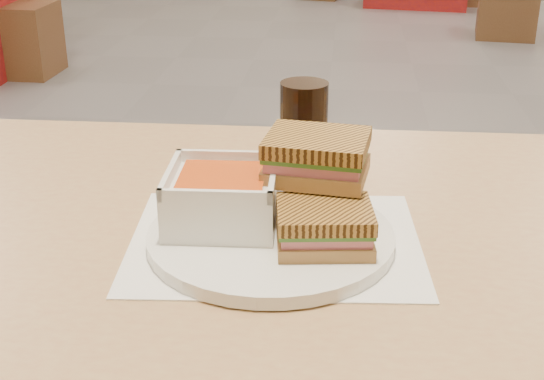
# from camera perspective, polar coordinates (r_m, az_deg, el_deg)

# --- Properties ---
(main_table) EXTENTS (1.21, 0.72, 0.75)m
(main_table) POSITION_cam_1_polar(r_m,az_deg,el_deg) (1.01, 2.08, -7.97)
(main_table) COLOR tan
(main_table) RESTS_ON ground
(tray_liner) EXTENTS (0.36, 0.29, 0.00)m
(tray_liner) POSITION_cam_1_polar(r_m,az_deg,el_deg) (0.89, 0.23, -3.95)
(tray_liner) COLOR white
(tray_liner) RESTS_ON main_table
(plate) EXTENTS (0.29, 0.29, 0.02)m
(plate) POSITION_cam_1_polar(r_m,az_deg,el_deg) (0.88, -0.10, -3.64)
(plate) COLOR white
(plate) RESTS_ON tray_liner
(soup_bowl) EXTENTS (0.13, 0.13, 0.07)m
(soup_bowl) POSITION_cam_1_polar(r_m,az_deg,el_deg) (0.89, -3.82, -0.69)
(soup_bowl) COLOR white
(soup_bowl) RESTS_ON plate
(panini_lower) EXTENTS (0.12, 0.10, 0.05)m
(panini_lower) POSITION_cam_1_polar(r_m,az_deg,el_deg) (0.84, 4.02, -2.79)
(panini_lower) COLOR tan
(panini_lower) RESTS_ON plate
(panini_upper) EXTENTS (0.13, 0.11, 0.05)m
(panini_upper) POSITION_cam_1_polar(r_m,az_deg,el_deg) (0.89, 3.45, 2.57)
(panini_upper) COLOR tan
(panini_upper) RESTS_ON panini_lower
(cola_glass) EXTENTS (0.07, 0.07, 0.14)m
(cola_glass) POSITION_cam_1_polar(r_m,az_deg,el_deg) (1.04, 2.43, 4.42)
(cola_glass) COLOR black
(cola_glass) RESTS_ON main_table
(bg_chair_0r) EXTENTS (0.38, 0.38, 0.41)m
(bg_chair_0r) POSITION_cam_1_polar(r_m,az_deg,el_deg) (4.69, -18.52, 10.87)
(bg_chair_0r) COLOR brown
(bg_chair_0r) RESTS_ON ground
(bg_chair_1l) EXTENTS (0.45, 0.45, 0.45)m
(bg_chair_1l) POSITION_cam_1_polar(r_m,az_deg,el_deg) (5.71, 17.58, 13.34)
(bg_chair_1l) COLOR brown
(bg_chair_1l) RESTS_ON ground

